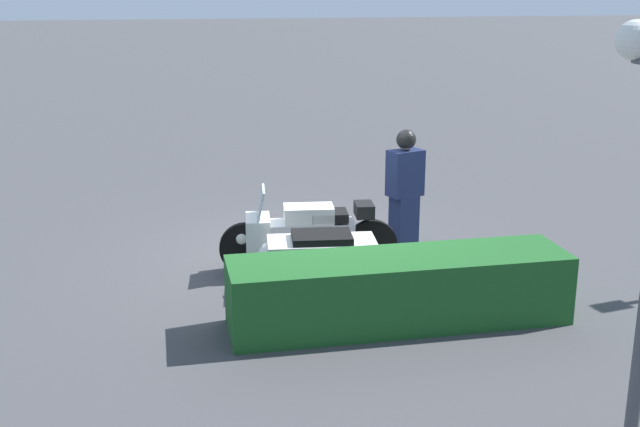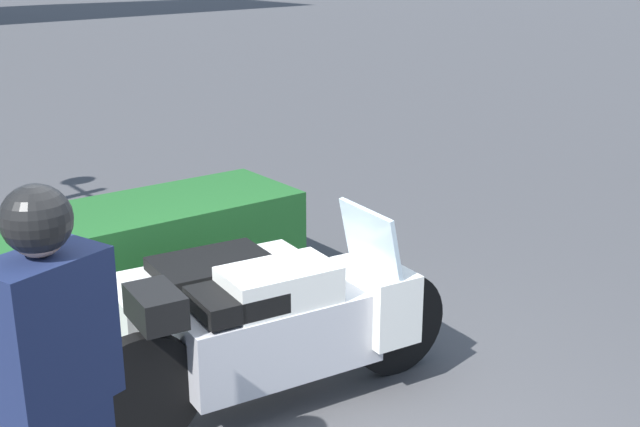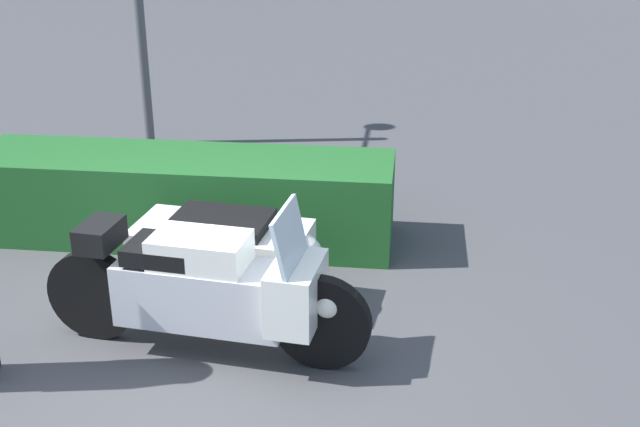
{
  "view_description": "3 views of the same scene",
  "coord_description": "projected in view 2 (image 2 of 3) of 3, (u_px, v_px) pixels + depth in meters",
  "views": [
    {
      "loc": [
        2.09,
        10.49,
        3.77
      ],
      "look_at": [
        0.08,
        0.66,
        0.88
      ],
      "focal_mm": 45.0,
      "sensor_mm": 36.0,
      "label": 1
    },
    {
      "loc": [
        -2.25,
        -3.18,
        2.63
      ],
      "look_at": [
        1.02,
        1.09,
        0.89
      ],
      "focal_mm": 45.0,
      "sensor_mm": 36.0,
      "label": 2
    },
    {
      "loc": [
        1.59,
        -4.45,
        3.18
      ],
      "look_at": [
        0.95,
        0.9,
        0.9
      ],
      "focal_mm": 45.0,
      "sensor_mm": 36.0,
      "label": 3
    }
  ],
  "objects": [
    {
      "name": "police_motorcycle",
      "position": [
        256.0,
        311.0,
        5.09
      ],
      "size": [
        2.41,
        1.49,
        1.17
      ],
      "rotation": [
        0.0,
        0.0,
        -0.11
      ],
      "color": "black",
      "rests_on": "ground"
    },
    {
      "name": "officer_rider",
      "position": [
        55.0,
        380.0,
        3.33
      ],
      "size": [
        0.56,
        0.43,
        1.79
      ],
      "rotation": [
        0.0,
        0.0,
        1.89
      ],
      "color": "#192347",
      "rests_on": "ground"
    },
    {
      "name": "hedge_bush_curbside",
      "position": [
        53.0,
        276.0,
        5.84
      ],
      "size": [
        3.89,
        0.95,
        0.8
      ],
      "primitive_type": "cube",
      "color": "#1E5623",
      "rests_on": "ground"
    }
  ]
}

